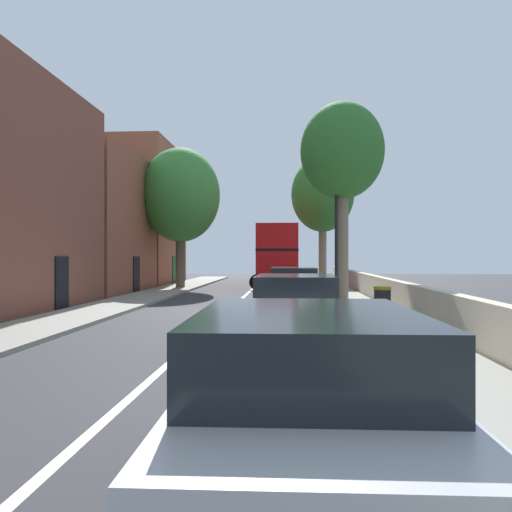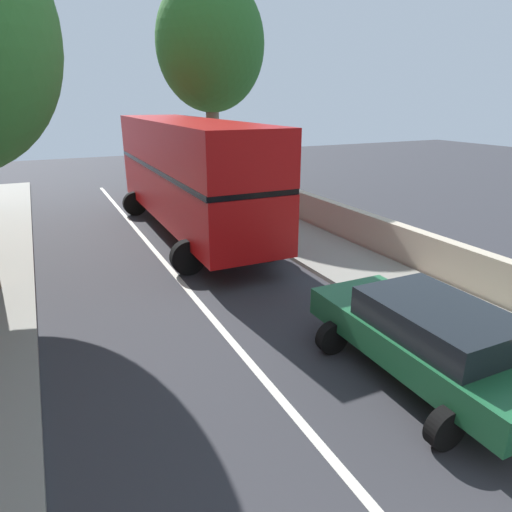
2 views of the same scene
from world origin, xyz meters
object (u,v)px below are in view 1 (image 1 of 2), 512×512
street_tree_right_1 (323,195)px  lamppost_right (336,215)px  parked_car_silver_right_0 (296,310)px  street_tree_left_2 (180,196)px  parked_car_silver_right_2 (307,398)px  parked_car_green_right_3 (292,281)px  street_tree_right_3 (342,153)px  litter_bin_right (382,303)px  double_decker_bus (280,253)px  parked_car_grey_right_1 (293,288)px

street_tree_right_1 → lamppost_right: (-0.76, -20.37, -3.31)m
parked_car_silver_right_0 → street_tree_left_2: street_tree_left_2 is taller
street_tree_right_1 → parked_car_silver_right_2: bearing=-93.9°
parked_car_green_right_3 → street_tree_right_3: bearing=-55.8°
parked_car_silver_right_0 → litter_bin_right: 6.22m
parked_car_silver_right_0 → parked_car_green_right_3: size_ratio=0.89×
street_tree_left_2 → parked_car_silver_right_0: bearing=-71.6°
parked_car_green_right_3 → litter_bin_right: size_ratio=4.42×
parked_car_silver_right_2 → street_tree_left_2: size_ratio=0.48×
parked_car_silver_right_2 → lamppost_right: lamppost_right is taller
double_decker_bus → parked_car_grey_right_1: double_decker_bus is taller
parked_car_silver_right_0 → street_tree_left_2: bearing=108.4°
double_decker_bus → lamppost_right: (2.60, -14.06, 1.45)m
double_decker_bus → street_tree_right_1: street_tree_right_1 is taller
litter_bin_right → double_decker_bus: bearing=100.8°
parked_car_silver_right_0 → parked_car_grey_right_1: bearing=90.0°
parked_car_grey_right_1 → parked_car_green_right_3: bearing=90.0°
street_tree_left_2 → street_tree_right_3: bearing=-49.3°
street_tree_left_2 → street_tree_right_1: bearing=43.3°
parked_car_silver_right_0 → parked_car_green_right_3: (0.00, 13.87, -0.07)m
lamppost_right → litter_bin_right: size_ratio=6.13×
street_tree_right_1 → street_tree_right_3: (-0.48, -19.94, -0.67)m
litter_bin_right → street_tree_right_1: bearing=90.6°
parked_car_green_right_3 → street_tree_left_2: size_ratio=0.51×
double_decker_bus → parked_car_grey_right_1: (0.80, -16.72, -1.40)m
parked_car_green_right_3 → lamppost_right: (1.80, -3.49, 2.91)m
parked_car_green_right_3 → litter_bin_right: 8.79m
parked_car_grey_right_1 → street_tree_right_3: (2.08, 3.09, 5.49)m
street_tree_right_3 → lamppost_right: street_tree_right_3 is taller
parked_car_silver_right_2 → street_tree_left_2: bearing=104.3°
street_tree_right_3 → litter_bin_right: 7.87m
street_tree_left_2 → lamppost_right: street_tree_left_2 is taller
street_tree_left_2 → litter_bin_right: 19.63m
street_tree_left_2 → parked_car_green_right_3: bearing=-47.1°
litter_bin_right → parked_car_silver_right_2: bearing=-103.0°
parked_car_grey_right_1 → street_tree_right_3: street_tree_right_3 is taller
double_decker_bus → street_tree_left_2: bearing=-155.8°
double_decker_bus → parked_car_silver_right_0: (0.80, -24.44, -1.39)m
street_tree_right_1 → lamppost_right: 20.65m
double_decker_bus → lamppost_right: size_ratio=1.78×
parked_car_silver_right_2 → lamppost_right: (1.80, 16.96, 2.85)m
parked_car_silver_right_2 → street_tree_left_2: (-7.17, 28.15, 5.07)m
street_tree_right_3 → parked_car_silver_right_0: bearing=-100.9°
lamppost_right → street_tree_right_3: bearing=56.9°
parked_car_grey_right_1 → street_tree_right_1: (2.56, 23.03, 6.15)m
double_decker_bus → parked_car_green_right_3: double_decker_bus is taller
parked_car_silver_right_2 → street_tree_right_1: 37.91m
street_tree_right_1 → double_decker_bus: bearing=-118.0°
street_tree_right_1 → street_tree_right_3: street_tree_right_1 is taller
street_tree_left_2 → litter_bin_right: street_tree_left_2 is taller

